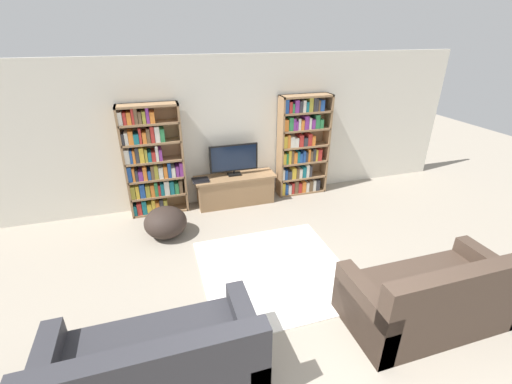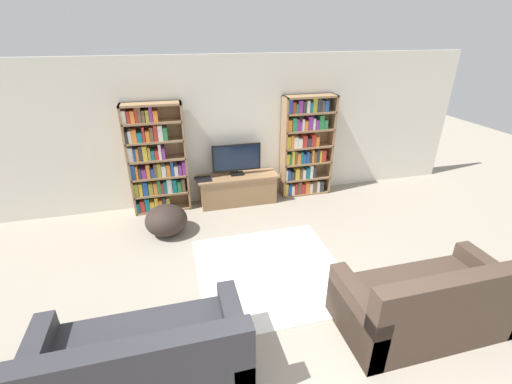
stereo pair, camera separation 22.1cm
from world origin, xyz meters
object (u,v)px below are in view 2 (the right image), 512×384
(television, at_px, (237,159))
(couch_right_sofa, at_px, (427,304))
(laptop, at_px, (203,179))
(bookshelf_left, at_px, (155,161))
(bookshelf_right, at_px, (305,147))
(tv_stand, at_px, (238,189))
(beanbag_ottoman, at_px, (166,220))
(couch_left_sectional, at_px, (143,363))

(television, relative_size, couch_right_sofa, 0.48)
(television, xyz_separation_m, couch_right_sofa, (1.36, -3.47, -0.55))
(laptop, bearing_deg, television, 7.91)
(bookshelf_left, distance_m, couch_right_sofa, 4.52)
(bookshelf_right, relative_size, laptop, 6.54)
(bookshelf_left, height_order, couch_right_sofa, bookshelf_left)
(tv_stand, distance_m, couch_right_sofa, 3.67)
(television, xyz_separation_m, beanbag_ottoman, (-1.32, -0.82, -0.62))
(television, bearing_deg, bookshelf_left, 178.02)
(bookshelf_right, height_order, couch_right_sofa, bookshelf_right)
(bookshelf_left, bearing_deg, couch_right_sofa, -51.79)
(laptop, bearing_deg, tv_stand, 3.15)
(tv_stand, bearing_deg, beanbag_ottoman, -149.86)
(television, bearing_deg, bookshelf_right, 2.08)
(bookshelf_right, distance_m, beanbag_ottoman, 2.86)
(television, height_order, laptop, television)
(couch_left_sectional, xyz_separation_m, beanbag_ottoman, (0.25, 2.62, -0.06))
(laptop, bearing_deg, bookshelf_left, 170.03)
(bookshelf_right, xyz_separation_m, television, (-1.32, -0.05, -0.09))
(couch_left_sectional, height_order, couch_right_sofa, couch_right_sofa)
(bookshelf_left, xyz_separation_m, beanbag_ottoman, (0.09, -0.87, -0.69))
(bookshelf_right, bearing_deg, bookshelf_left, 179.99)
(beanbag_ottoman, bearing_deg, bookshelf_right, 18.16)
(bookshelf_right, relative_size, tv_stand, 1.30)
(tv_stand, distance_m, beanbag_ottoman, 1.52)
(couch_left_sectional, bearing_deg, television, 65.49)
(bookshelf_right, bearing_deg, couch_right_sofa, -89.43)
(television, bearing_deg, couch_right_sofa, -68.63)
(couch_left_sectional, xyz_separation_m, couch_right_sofa, (2.92, -0.03, 0.01))
(bookshelf_left, bearing_deg, bookshelf_right, -0.01)
(laptop, distance_m, couch_right_sofa, 3.93)
(television, bearing_deg, couch_left_sectional, -114.51)
(laptop, bearing_deg, couch_right_sofa, -59.50)
(laptop, distance_m, couch_left_sectional, 3.48)
(couch_left_sectional, bearing_deg, laptop, 74.43)
(tv_stand, relative_size, couch_right_sofa, 0.80)
(bookshelf_right, distance_m, television, 1.33)
(couch_right_sofa, bearing_deg, couch_left_sectional, 179.33)
(bookshelf_left, xyz_separation_m, television, (1.41, -0.05, -0.07))
(couch_left_sectional, height_order, beanbag_ottoman, couch_left_sectional)
(bookshelf_left, bearing_deg, couch_left_sectional, -92.55)
(tv_stand, distance_m, television, 0.58)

